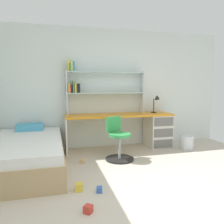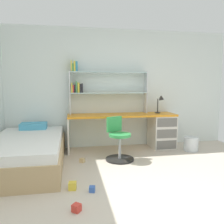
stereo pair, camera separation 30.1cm
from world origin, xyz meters
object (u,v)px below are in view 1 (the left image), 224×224
at_px(waste_bin, 187,142).
at_px(toy_block_yellow_2, 79,187).
at_px(bookshelf_hutch, 96,84).
at_px(toy_block_natural_1, 83,161).
at_px(swivel_chair, 119,143).
at_px(desk, 146,128).
at_px(toy_block_red_3, 88,209).
at_px(desk_lamp, 157,101).
at_px(toy_block_blue_0, 99,190).
at_px(bed_platform, 26,154).

height_order(waste_bin, toy_block_yellow_2, waste_bin).
distance_m(bookshelf_hutch, toy_block_natural_1, 1.66).
distance_m(swivel_chair, waste_bin, 1.63).
distance_m(desk, waste_bin, 0.90).
bearing_deg(waste_bin, swivel_chair, -170.02).
bearing_deg(toy_block_red_3, desk_lamp, 50.44).
height_order(toy_block_blue_0, toy_block_yellow_2, toy_block_yellow_2).
height_order(bookshelf_hutch, toy_block_red_3, bookshelf_hutch).
height_order(toy_block_blue_0, toy_block_red_3, toy_block_red_3).
relative_size(bookshelf_hutch, toy_block_yellow_2, 16.80).
xyz_separation_m(toy_block_blue_0, toy_block_yellow_2, (-0.25, 0.11, 0.01)).
height_order(bookshelf_hutch, toy_block_natural_1, bookshelf_hutch).
relative_size(desk, toy_block_blue_0, 31.17).
relative_size(desk_lamp, waste_bin, 1.29).
bearing_deg(desk_lamp, waste_bin, -37.80).
bearing_deg(bookshelf_hutch, desk, -8.98).
bearing_deg(swivel_chair, toy_block_red_3, -116.76).
xyz_separation_m(toy_block_natural_1, toy_block_red_3, (-0.14, -1.57, 0.00)).
xyz_separation_m(bed_platform, toy_block_natural_1, (0.92, 0.02, -0.21)).
bearing_deg(toy_block_yellow_2, bed_platform, 126.42).
xyz_separation_m(desk_lamp, swivel_chair, (-1.08, -0.68, -0.70)).
bearing_deg(toy_block_red_3, desk, 54.14).
relative_size(bookshelf_hutch, bed_platform, 0.80).
relative_size(desk, toy_block_yellow_2, 22.94).
distance_m(waste_bin, toy_block_blue_0, 2.64).
height_order(desk, waste_bin, desk).
bearing_deg(toy_block_natural_1, bed_platform, -178.51).
distance_m(swivel_chair, toy_block_natural_1, 0.73).
xyz_separation_m(bed_platform, toy_block_yellow_2, (0.74, -1.01, -0.20)).
distance_m(desk, bookshelf_hutch, 1.45).
xyz_separation_m(toy_block_blue_0, toy_block_red_3, (-0.21, -0.43, 0.01)).
xyz_separation_m(bookshelf_hutch, toy_block_blue_0, (-0.35, -2.02, -1.34)).
bearing_deg(swivel_chair, desk, 38.66).
bearing_deg(bed_platform, swivel_chair, 2.39).
bearing_deg(bookshelf_hutch, swivel_chair, -72.98).
relative_size(bed_platform, toy_block_red_3, 24.97).
bearing_deg(toy_block_blue_0, desk_lamp, 47.93).
distance_m(desk_lamp, toy_block_natural_1, 2.13).
height_order(bed_platform, waste_bin, bed_platform).
relative_size(desk, toy_block_red_3, 27.38).
relative_size(bookshelf_hutch, swivel_chair, 2.14).
relative_size(waste_bin, toy_block_yellow_2, 3.00).
height_order(bookshelf_hutch, toy_block_yellow_2, bookshelf_hutch).
bearing_deg(desk, toy_block_blue_0, -127.82).
distance_m(toy_block_blue_0, toy_block_natural_1, 1.14).
height_order(bookshelf_hutch, swivel_chair, bookshelf_hutch).
bearing_deg(toy_block_red_3, toy_block_natural_1, 84.92).
distance_m(bookshelf_hutch, desk_lamp, 1.40).
height_order(bed_platform, toy_block_blue_0, bed_platform).
bearing_deg(toy_block_yellow_2, desk, 45.94).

